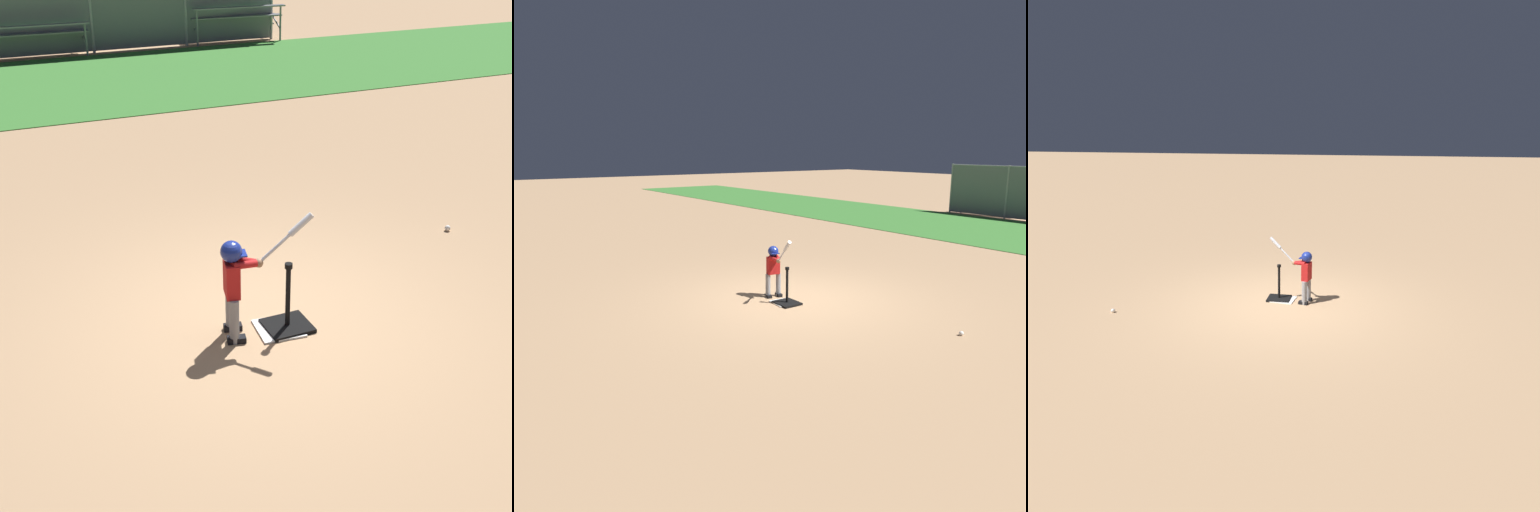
# 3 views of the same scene
# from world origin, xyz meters

# --- Properties ---
(ground_plane) EXTENTS (90.00, 90.00, 0.00)m
(ground_plane) POSITION_xyz_m (0.00, 0.00, 0.00)
(ground_plane) COLOR tan
(grass_outfield_strip) EXTENTS (56.00, 6.25, 0.02)m
(grass_outfield_strip) POSITION_xyz_m (0.00, 10.86, 0.01)
(grass_outfield_strip) COLOR #3D7F33
(grass_outfield_strip) RESTS_ON ground_plane
(backstop_fence) EXTENTS (13.42, 0.08, 2.22)m
(backstop_fence) POSITION_xyz_m (-0.00, 14.38, 1.16)
(backstop_fence) COLOR #9E9EA3
(backstop_fence) RESTS_ON ground_plane
(home_plate) EXTENTS (0.48, 0.48, 0.02)m
(home_plate) POSITION_xyz_m (0.03, -0.29, 0.01)
(home_plate) COLOR white
(home_plate) RESTS_ON ground_plane
(batting_tee) EXTENTS (0.45, 0.41, 0.72)m
(batting_tee) POSITION_xyz_m (0.12, -0.30, 0.09)
(batting_tee) COLOR black
(batting_tee) RESTS_ON ground_plane
(batter_child) EXTENTS (0.87, 0.37, 1.26)m
(batter_child) POSITION_xyz_m (-0.40, -0.23, 0.65)
(batter_child) COLOR gray
(batter_child) RESTS_ON ground_plane
(baseball) EXTENTS (0.07, 0.07, 0.07)m
(baseball) POSITION_xyz_m (3.01, 0.95, 0.04)
(baseball) COLOR white
(baseball) RESTS_ON ground_plane
(bleachers_center) EXTENTS (3.09, 1.91, 0.91)m
(bleachers_center) POSITION_xyz_m (-0.32, 14.78, 0.44)
(bleachers_center) COLOR gray
(bleachers_center) RESTS_ON ground_plane
(bleachers_left_center) EXTENTS (2.87, 2.05, 1.05)m
(bleachers_left_center) POSITION_xyz_m (5.56, 14.83, 0.51)
(bleachers_left_center) COLOR gray
(bleachers_left_center) RESTS_ON ground_plane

